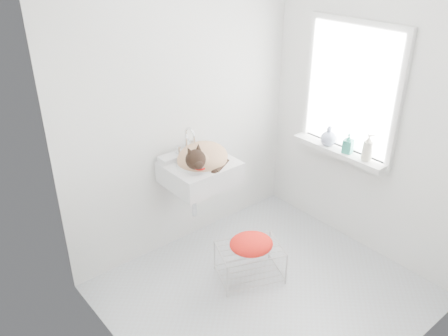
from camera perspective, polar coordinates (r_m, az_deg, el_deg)
floor at (r=3.68m, az=5.10°, el=-15.10°), size 2.20×2.00×0.02m
back_wall at (r=3.70m, az=-5.04°, el=7.82°), size 2.20×0.02×2.50m
right_wall at (r=3.81m, az=17.92°, el=7.14°), size 0.02×2.00×2.50m
left_wall at (r=2.41m, az=-12.74°, el=-4.06°), size 0.02×2.00×2.50m
window_glass at (r=3.87m, az=15.55°, el=9.35°), size 0.01×0.80×1.00m
window_frame at (r=3.86m, az=15.42°, el=9.31°), size 0.04×0.90×1.10m
windowsill at (r=3.99m, az=14.00°, el=2.07°), size 0.16×0.88×0.04m
sink at (r=3.64m, az=-3.02°, el=0.68°), size 0.54×0.47×0.22m
faucet at (r=3.71m, az=-4.75°, el=3.57°), size 0.20×0.14×0.20m
cat at (r=3.62m, az=-2.71°, el=1.22°), size 0.50×0.44×0.29m
wire_rack at (r=3.72m, az=3.20°, el=-11.48°), size 0.57×0.49×0.29m
towel at (r=3.58m, az=3.38°, el=-9.90°), size 0.41×0.38×0.14m
bottle_a at (r=3.84m, az=17.12°, el=0.94°), size 0.10×0.10×0.19m
bottle_b at (r=3.93m, az=14.97°, el=1.85°), size 0.09×0.09×0.17m
bottle_c at (r=4.04m, az=12.68°, el=2.82°), size 0.14×0.14×0.17m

